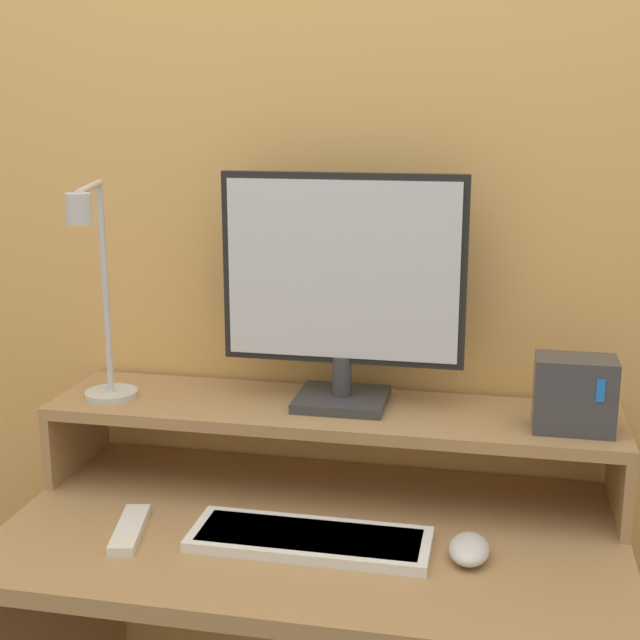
# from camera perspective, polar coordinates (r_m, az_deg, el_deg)

# --- Properties ---
(wall_back) EXTENTS (6.00, 0.05, 2.50)m
(wall_back) POSITION_cam_1_polar(r_m,az_deg,el_deg) (1.73, 1.81, 7.38)
(wall_back) COLOR #E5AD60
(wall_back) RESTS_ON ground_plane
(monitor_shelf) EXTENTS (1.06, 0.25, 0.16)m
(monitor_shelf) POSITION_cam_1_polar(r_m,az_deg,el_deg) (1.67, 0.76, -6.38)
(monitor_shelf) COLOR #A87F51
(monitor_shelf) RESTS_ON desk
(monitor) EXTENTS (0.45, 0.15, 0.43)m
(monitor) POSITION_cam_1_polar(r_m,az_deg,el_deg) (1.61, 1.45, 2.33)
(monitor) COLOR #38383D
(monitor) RESTS_ON monitor_shelf
(desk_lamp) EXTENTS (0.12, 0.26, 0.41)m
(desk_lamp) POSITION_cam_1_polar(r_m,az_deg,el_deg) (1.64, -13.93, 0.96)
(desk_lamp) COLOR silver
(desk_lamp) RESTS_ON monitor_shelf
(router_dock) EXTENTS (0.14, 0.09, 0.13)m
(router_dock) POSITION_cam_1_polar(r_m,az_deg,el_deg) (1.58, 15.97, -4.59)
(router_dock) COLOR #3D3D42
(router_dock) RESTS_ON monitor_shelf
(keyboard) EXTENTS (0.40, 0.14, 0.02)m
(keyboard) POSITION_cam_1_polar(r_m,az_deg,el_deg) (1.51, -0.67, -13.83)
(keyboard) COLOR white
(keyboard) RESTS_ON desk
(mouse) EXTENTS (0.06, 0.10, 0.04)m
(mouse) POSITION_cam_1_polar(r_m,az_deg,el_deg) (1.48, 9.52, -14.26)
(mouse) COLOR silver
(mouse) RESTS_ON desk
(remote_control) EXTENTS (0.08, 0.17, 0.02)m
(remote_control) POSITION_cam_1_polar(r_m,az_deg,el_deg) (1.58, -12.08, -12.97)
(remote_control) COLOR white
(remote_control) RESTS_ON desk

